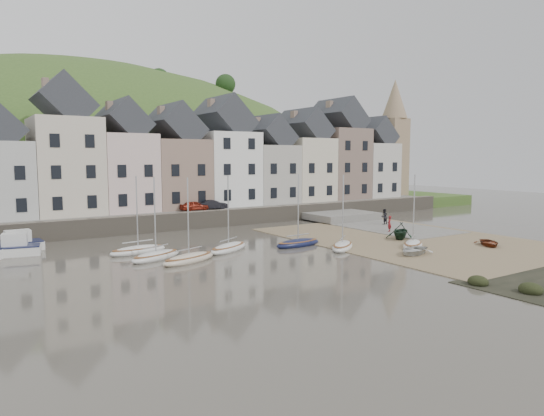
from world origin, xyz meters
TOP-DOWN VIEW (x-y plane):
  - ground at (0.00, 0.00)m, footprint 160.00×160.00m
  - quay_land at (0.00, 32.00)m, footprint 90.00×30.00m
  - quay_street at (0.00, 20.50)m, footprint 70.00×7.00m
  - seawall at (0.00, 17.00)m, footprint 70.00×1.20m
  - beach at (11.00, 0.00)m, footprint 18.00×26.00m
  - slipway at (15.00, 8.00)m, footprint 8.00×18.00m
  - hillside at (-5.00, 60.00)m, footprint 134.40×84.00m
  - townhouse_terrace at (1.76, 24.00)m, footprint 61.05×8.00m
  - church_spire at (34.55, 24.00)m, footprint 4.00×4.00m
  - sailboat_0 at (-11.88, 7.06)m, footprint 4.86×2.20m
  - sailboat_1 at (-11.48, 4.13)m, footprint 4.78×3.28m
  - sailboat_2 at (-9.80, 1.94)m, footprint 4.99×3.07m
  - sailboat_3 at (-5.43, 4.08)m, footprint 4.84×3.67m
  - sailboat_4 at (2.79, -0.35)m, footprint 4.28×3.85m
  - sailboat_5 at (0.54, 2.75)m, footprint 4.74×1.96m
  - sailboat_6 at (8.11, -3.10)m, footprint 4.09×3.46m
  - motorboat_0 at (-20.62, 11.50)m, footprint 5.26×2.63m
  - motorboat_2 at (-20.28, 13.28)m, footprint 5.40×2.17m
  - rowboat_white at (5.72, -5.22)m, footprint 3.75×3.12m
  - rowboat_green at (10.22, 0.17)m, footprint 3.82×3.68m
  - rowboat_red at (13.93, -6.27)m, footprint 3.22×3.36m
  - person_red at (12.55, 3.76)m, footprint 0.69×0.62m
  - person_dark at (15.94, 7.77)m, footprint 0.85×0.68m
  - car_left at (-1.52, 19.50)m, footprint 3.24×1.37m
  - car_right at (0.84, 19.50)m, footprint 3.43×1.65m

SIDE VIEW (x-z plane):
  - hillside at x=-5.00m, z-range -59.99..24.01m
  - ground at x=0.00m, z-range 0.00..0.00m
  - beach at x=11.00m, z-range 0.00..0.06m
  - slipway at x=15.00m, z-range 0.00..0.12m
  - sailboat_2 at x=-9.80m, z-range -2.90..3.42m
  - sailboat_3 at x=-5.43m, z-range -2.90..3.42m
  - sailboat_0 at x=-11.88m, z-range -2.90..3.42m
  - sailboat_5 at x=0.54m, z-range -2.90..3.42m
  - sailboat_1 at x=-11.48m, z-range -2.90..3.42m
  - sailboat_4 at x=2.79m, z-range -2.90..3.42m
  - sailboat_6 at x=8.11m, z-range -2.89..3.43m
  - rowboat_red at x=13.93m, z-range 0.06..0.63m
  - rowboat_white at x=5.72m, z-range 0.06..0.73m
  - motorboat_0 at x=-20.62m, z-range -0.27..1.43m
  - motorboat_2 at x=-20.28m, z-range -0.27..1.43m
  - quay_land at x=0.00m, z-range 0.00..1.50m
  - rowboat_green at x=10.22m, z-range 0.06..1.61m
  - seawall at x=0.00m, z-range 0.00..1.80m
  - person_red at x=12.55m, z-range 0.12..1.69m
  - person_dark at x=15.94m, z-range 0.12..1.82m
  - quay_street at x=0.00m, z-range 1.50..1.60m
  - car_right at x=0.84m, z-range 1.60..2.69m
  - car_left at x=-1.52m, z-range 1.60..2.69m
  - townhouse_terrace at x=1.76m, z-range 0.36..14.29m
  - church_spire at x=34.55m, z-range 2.06..20.06m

